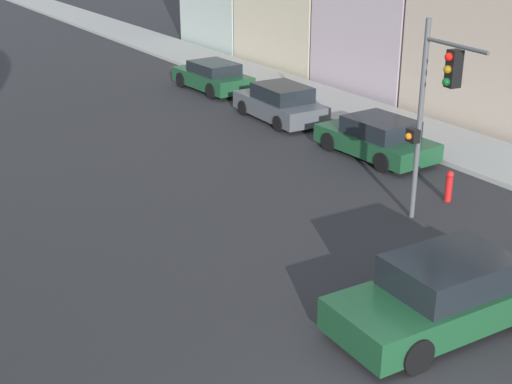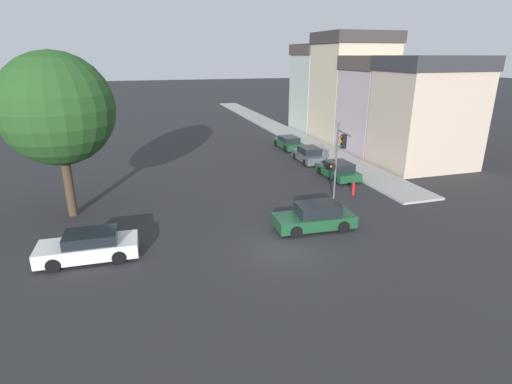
{
  "view_description": "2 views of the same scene",
  "coord_description": "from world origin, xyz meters",
  "px_view_note": "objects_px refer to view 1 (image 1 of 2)",
  "views": [
    {
      "loc": [
        -7.1,
        -6.32,
        7.84
      ],
      "look_at": [
        0.71,
        5.76,
        2.1
      ],
      "focal_mm": 50.0,
      "sensor_mm": 36.0,
      "label": 1
    },
    {
      "loc": [
        -6.67,
        -17.29,
        9.57
      ],
      "look_at": [
        0.03,
        4.95,
        1.55
      ],
      "focal_mm": 28.0,
      "sensor_mm": 36.0,
      "label": 2
    }
  ],
  "objects_px": {
    "crossing_car_1": "(442,295)",
    "parked_car_1": "(280,104)",
    "parked_car_2": "(213,77)",
    "parked_car_0": "(377,138)",
    "traffic_signal": "(434,98)",
    "fire_hydrant": "(449,185)"
  },
  "relations": [
    {
      "from": "crossing_car_1",
      "to": "parked_car_2",
      "type": "distance_m",
      "value": 20.76
    },
    {
      "from": "parked_car_0",
      "to": "parked_car_2",
      "type": "bearing_deg",
      "value": -1.93
    },
    {
      "from": "parked_car_0",
      "to": "parked_car_1",
      "type": "xyz_separation_m",
      "value": [
        -0.18,
        5.45,
        0.03
      ]
    },
    {
      "from": "crossing_car_1",
      "to": "traffic_signal",
      "type": "bearing_deg",
      "value": -128.87
    },
    {
      "from": "parked_car_2",
      "to": "parked_car_1",
      "type": "bearing_deg",
      "value": 175.9
    },
    {
      "from": "parked_car_0",
      "to": "parked_car_1",
      "type": "bearing_deg",
      "value": 0.01
    },
    {
      "from": "parked_car_1",
      "to": "fire_hydrant",
      "type": "height_order",
      "value": "parked_car_1"
    },
    {
      "from": "crossing_car_1",
      "to": "fire_hydrant",
      "type": "height_order",
      "value": "crossing_car_1"
    },
    {
      "from": "traffic_signal",
      "to": "parked_car_1",
      "type": "relative_size",
      "value": 1.23
    },
    {
      "from": "crossing_car_1",
      "to": "fire_hydrant",
      "type": "xyz_separation_m",
      "value": [
        5.11,
        4.55,
        -0.22
      ]
    },
    {
      "from": "parked_car_1",
      "to": "parked_car_2",
      "type": "height_order",
      "value": "parked_car_1"
    },
    {
      "from": "crossing_car_1",
      "to": "parked_car_2",
      "type": "height_order",
      "value": "crossing_car_1"
    },
    {
      "from": "crossing_car_1",
      "to": "parked_car_0",
      "type": "bearing_deg",
      "value": -122.5
    },
    {
      "from": "parked_car_0",
      "to": "parked_car_2",
      "type": "relative_size",
      "value": 0.99
    },
    {
      "from": "crossing_car_1",
      "to": "parked_car_1",
      "type": "relative_size",
      "value": 1.07
    },
    {
      "from": "traffic_signal",
      "to": "fire_hydrant",
      "type": "height_order",
      "value": "traffic_signal"
    },
    {
      "from": "parked_car_0",
      "to": "traffic_signal",
      "type": "bearing_deg",
      "value": 148.94
    },
    {
      "from": "parked_car_1",
      "to": "crossing_car_1",
      "type": "bearing_deg",
      "value": 159.44
    },
    {
      "from": "traffic_signal",
      "to": "parked_car_0",
      "type": "xyz_separation_m",
      "value": [
        2.73,
        4.89,
        -2.8
      ]
    },
    {
      "from": "parked_car_0",
      "to": "parked_car_2",
      "type": "height_order",
      "value": "parked_car_0"
    },
    {
      "from": "traffic_signal",
      "to": "crossing_car_1",
      "type": "xyz_separation_m",
      "value": [
        -3.33,
        -3.79,
        -2.73
      ]
    },
    {
      "from": "crossing_car_1",
      "to": "parked_car_1",
      "type": "height_order",
      "value": "crossing_car_1"
    }
  ]
}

